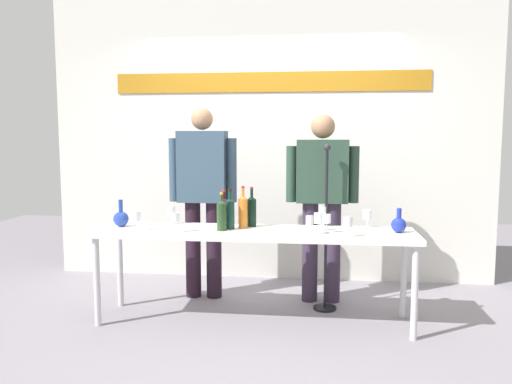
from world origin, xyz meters
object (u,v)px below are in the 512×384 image
object	(u,v)px
display_table	(254,238)
wine_bottle_4	(224,210)
presenter_left	(203,190)
wine_bottle_3	(230,212)
wine_glass_left_0	(137,217)
wine_glass_right_4	(310,222)
wine_glass_right_5	(367,215)
wine_glass_right_0	(318,218)
wine_bottle_0	(243,211)
wine_glass_left_1	(176,218)
wine_glass_right_3	(323,213)
presenter_right	(322,195)
decanter_blue_right	(399,224)
decanter_blue_left	(121,218)
microphone_stand	(326,256)
wine_glass_left_2	(171,212)
wine_glass_right_2	(327,219)
wine_bottle_1	(222,214)
wine_glass_right_1	(348,223)
wine_bottle_2	(252,210)

from	to	relation	value
display_table	wine_bottle_4	world-z (taller)	wine_bottle_4
presenter_left	wine_bottle_3	bearing A→B (deg)	-57.93
wine_glass_left_0	wine_glass_right_4	world-z (taller)	wine_glass_left_0
presenter_left	wine_glass_right_5	size ratio (longest dim) A/B	11.81
wine_glass_right_0	wine_bottle_0	bearing A→B (deg)	175.37
display_table	wine_glass_left_1	xyz separation A→B (m)	(-0.59, -0.16, 0.17)
wine_bottle_4	wine_glass_right_3	world-z (taller)	wine_bottle_4
presenter_right	wine_glass_left_0	distance (m)	1.62
presenter_left	wine_glass_right_4	world-z (taller)	presenter_left
decanter_blue_right	wine_glass_left_0	xyz separation A→B (m)	(-2.03, -0.18, 0.05)
wine_glass_right_0	presenter_left	bearing A→B (deg)	152.59
decanter_blue_left	microphone_stand	xyz separation A→B (m)	(1.68, 0.33, -0.35)
decanter_blue_right	presenter_right	bearing A→B (deg)	136.77
wine_bottle_0	wine_glass_left_1	size ratio (longest dim) A/B	2.24
wine_glass_right_3	wine_glass_right_5	xyz separation A→B (m)	(0.36, 0.00, -0.01)
wine_glass_right_4	wine_glass_left_2	bearing A→B (deg)	163.29
wine_glass_right_2	wine_glass_right_4	bearing A→B (deg)	-139.93
display_table	wine_glass_right_5	bearing A→B (deg)	13.58
wine_bottle_0	wine_glass_right_3	xyz separation A→B (m)	(0.64, 0.13, -0.02)
decanter_blue_left	wine_glass_right_2	bearing A→B (deg)	-2.68
display_table	decanter_blue_right	distance (m)	1.13
wine_glass_right_3	wine_glass_right_4	world-z (taller)	wine_glass_right_3
wine_bottle_0	wine_bottle_1	world-z (taller)	wine_bottle_0
display_table	presenter_right	world-z (taller)	presenter_right
decanter_blue_right	wine_bottle_0	xyz separation A→B (m)	(-1.22, 0.06, 0.08)
wine_glass_left_1	wine_glass_left_2	world-z (taller)	wine_glass_left_1
decanter_blue_right	wine_glass_right_1	size ratio (longest dim) A/B	1.28
presenter_right	wine_bottle_4	world-z (taller)	presenter_right
display_table	wine_glass_left_1	bearing A→B (deg)	-164.49
decanter_blue_left	wine_glass_right_0	xyz separation A→B (m)	(1.61, 0.01, 0.03)
presenter_right	wine_bottle_0	distance (m)	0.81
wine_glass_left_1	wine_glass_right_2	size ratio (longest dim) A/B	1.06
wine_glass_left_1	presenter_left	bearing A→B (deg)	86.30
decanter_blue_right	wine_bottle_0	distance (m)	1.22
microphone_stand	wine_glass_right_1	bearing A→B (deg)	-74.85
wine_glass_left_2	wine_glass_right_1	xyz separation A→B (m)	(1.45, -0.39, 0.00)
presenter_left	wine_bottle_4	world-z (taller)	presenter_left
display_table	wine_bottle_1	world-z (taller)	wine_bottle_1
decanter_blue_left	wine_glass_right_0	bearing A→B (deg)	0.23
decanter_blue_right	microphone_stand	world-z (taller)	microphone_stand
wine_bottle_0	wine_bottle_4	xyz separation A→B (m)	(-0.18, 0.14, -0.02)
microphone_stand	wine_glass_right_0	bearing A→B (deg)	-101.93
wine_glass_right_2	decanter_blue_right	bearing A→B (deg)	8.08
wine_glass_right_0	wine_glass_right_4	bearing A→B (deg)	-108.49
wine_bottle_4	presenter_right	bearing A→B (deg)	23.36
wine_glass_left_1	microphone_stand	distance (m)	1.33
microphone_stand	wine_bottle_0	bearing A→B (deg)	-157.87
wine_glass_left_1	wine_bottle_2	bearing A→B (deg)	30.93
wine_glass_left_1	wine_glass_right_5	size ratio (longest dim) A/B	1.04
wine_glass_right_1	wine_glass_right_5	xyz separation A→B (m)	(0.18, 0.41, 0.00)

